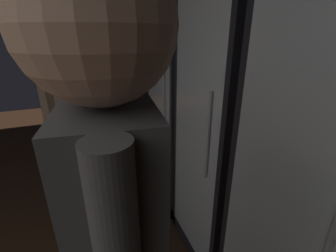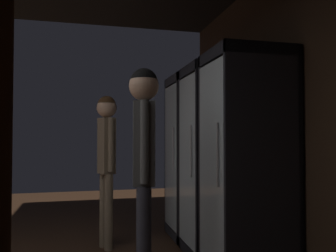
# 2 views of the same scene
# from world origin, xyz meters

# --- Properties ---
(cooler_far_left) EXTENTS (0.63, 0.69, 1.96)m
(cooler_far_left) POSITION_xyz_m (-2.12, 2.69, 0.95)
(cooler_far_left) COLOR #2B2B30
(cooler_far_left) RESTS_ON ground
(cooler_left) EXTENTS (0.63, 0.69, 1.96)m
(cooler_left) POSITION_xyz_m (-1.43, 2.69, 0.95)
(cooler_left) COLOR black
(cooler_left) RESTS_ON ground
(shopper_near) EXTENTS (0.29, 0.22, 1.67)m
(shopper_near) POSITION_xyz_m (-1.88, 1.54, 1.09)
(shopper_near) COLOR #72604C
(shopper_near) RESTS_ON ground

